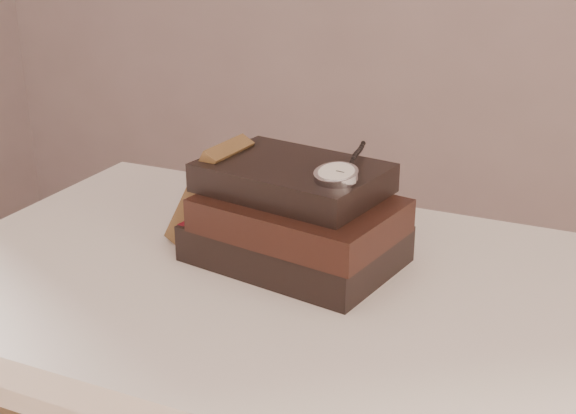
% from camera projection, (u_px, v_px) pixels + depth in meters
% --- Properties ---
extents(table, '(1.00, 0.60, 0.75)m').
position_uv_depth(table, '(307.00, 343.00, 1.02)').
color(table, silver).
rests_on(table, ground).
extents(book_stack, '(0.29, 0.23, 0.13)m').
position_uv_depth(book_stack, '(296.00, 218.00, 1.02)').
color(book_stack, black).
rests_on(book_stack, table).
extents(journal, '(0.10, 0.10, 0.15)m').
position_uv_depth(journal, '(209.00, 189.00, 1.09)').
color(journal, '#48311C').
rests_on(journal, table).
extents(pocket_watch, '(0.06, 0.16, 0.02)m').
position_uv_depth(pocket_watch, '(338.00, 173.00, 0.94)').
color(pocket_watch, silver).
rests_on(pocket_watch, book_stack).
extents(eyeglasses, '(0.13, 0.14, 0.05)m').
position_uv_depth(eyeglasses, '(276.00, 177.00, 1.13)').
color(eyeglasses, silver).
rests_on(eyeglasses, book_stack).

